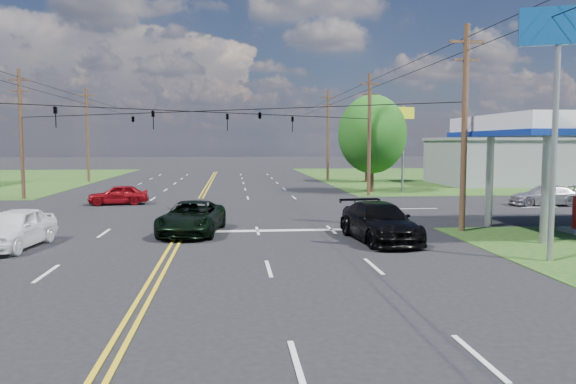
{
  "coord_description": "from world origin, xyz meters",
  "views": [
    {
      "loc": [
        2.33,
        -22.0,
        4.09
      ],
      "look_at": [
        5.14,
        6.0,
        1.66
      ],
      "focal_mm": 35.0,
      "sensor_mm": 36.0,
      "label": 1
    }
  ],
  "objects": [
    {
      "name": "suv_black",
      "position": [
        8.5,
        0.88,
        0.8
      ],
      "size": [
        2.82,
        5.74,
        1.6
      ],
      "primitive_type": "imported",
      "rotation": [
        0.0,
        0.0,
        0.11
      ],
      "color": "black",
      "rests_on": "ground"
    },
    {
      "name": "pole_ne",
      "position": [
        13.0,
        21.0,
        4.92
      ],
      "size": [
        1.6,
        0.28,
        9.5
      ],
      "color": "#402A1B",
      "rests_on": "ground"
    },
    {
      "name": "tree_right_a",
      "position": [
        14.0,
        24.0,
        4.87
      ],
      "size": [
        5.7,
        5.7,
        8.18
      ],
      "color": "#402A1B",
      "rests_on": "ground"
    },
    {
      "name": "retail_ne",
      "position": [
        30.0,
        32.0,
        2.2
      ],
      "size": [
        14.0,
        10.0,
        4.4
      ],
      "primitive_type": "cube",
      "color": "gray",
      "rests_on": "ground"
    },
    {
      "name": "stop_bar",
      "position": [
        5.0,
        4.0,
        0.0
      ],
      "size": [
        10.0,
        0.5,
        0.02
      ],
      "primitive_type": "cube",
      "color": "silver",
      "rests_on": "ground"
    },
    {
      "name": "tree_far_r",
      "position": [
        34.0,
        42.0,
        4.54
      ],
      "size": [
        5.32,
        5.32,
        7.63
      ],
      "color": "#402A1B",
      "rests_on": "ground"
    },
    {
      "name": "pole_se",
      "position": [
        13.0,
        3.0,
        4.92
      ],
      "size": [
        1.6,
        0.28,
        9.5
      ],
      "color": "#402A1B",
      "rests_on": "ground"
    },
    {
      "name": "polesign_se",
      "position": [
        13.28,
        -3.83,
        6.9
      ],
      "size": [
        2.46,
        1.12,
        8.66
      ],
      "color": "#A5A5AA",
      "rests_on": "ground"
    },
    {
      "name": "pole_left_far",
      "position": [
        -13.0,
        40.0,
        5.17
      ],
      "size": [
        1.6,
        0.28,
        10.0
      ],
      "color": "#402A1B",
      "rests_on": "ground"
    },
    {
      "name": "span_wire_signals",
      "position": [
        0.0,
        12.0,
        6.0
      ],
      "size": [
        26.0,
        18.0,
        1.13
      ],
      "color": "black",
      "rests_on": "ground"
    },
    {
      "name": "pole_nw",
      "position": [
        -13.0,
        21.0,
        4.92
      ],
      "size": [
        1.6,
        0.28,
        9.5
      ],
      "color": "#402A1B",
      "rests_on": "ground"
    },
    {
      "name": "pickup_white",
      "position": [
        -6.18,
        0.69,
        0.78
      ],
      "size": [
        2.34,
        4.78,
        1.57
      ],
      "primitive_type": "imported",
      "rotation": [
        0.0,
        0.0,
        -0.11
      ],
      "color": "white",
      "rests_on": "ground"
    },
    {
      "name": "power_lines",
      "position": [
        0.0,
        10.0,
        8.6
      ],
      "size": [
        26.04,
        100.0,
        0.64
      ],
      "color": "black",
      "rests_on": "ground"
    },
    {
      "name": "pickup_dkgreen",
      "position": [
        0.5,
        3.5,
        0.74
      ],
      "size": [
        3.15,
        5.61,
        1.48
      ],
      "primitive_type": "imported",
      "rotation": [
        0.0,
        0.0,
        -0.13
      ],
      "color": "black",
      "rests_on": "ground"
    },
    {
      "name": "grass_ne",
      "position": [
        35.0,
        44.0,
        0.0
      ],
      "size": [
        46.0,
        48.0,
        0.03
      ],
      "primitive_type": "cube",
      "color": "#204315",
      "rests_on": "ground"
    },
    {
      "name": "tree_right_b",
      "position": [
        16.5,
        36.0,
        4.22
      ],
      "size": [
        4.94,
        4.94,
        7.09
      ],
      "color": "#402A1B",
      "rests_on": "ground"
    },
    {
      "name": "polesign_ne",
      "position": [
        17.0,
        25.14,
        5.59
      ],
      "size": [
        2.0,
        0.76,
        7.31
      ],
      "color": "#A5A5AA",
      "rests_on": "ground"
    },
    {
      "name": "pole_right_far",
      "position": [
        13.0,
        40.0,
        5.17
      ],
      "size": [
        1.6,
        0.28,
        10.0
      ],
      "color": "#402A1B",
      "rests_on": "ground"
    },
    {
      "name": "ground",
      "position": [
        0.0,
        12.0,
        0.0
      ],
      "size": [
        280.0,
        280.0,
        0.0
      ],
      "primitive_type": "plane",
      "color": "black",
      "rests_on": "ground"
    },
    {
      "name": "sedan_red",
      "position": [
        -5.28,
        16.4,
        0.67
      ],
      "size": [
        4.1,
        2.05,
        1.34
      ],
      "primitive_type": "imported",
      "rotation": [
        0.0,
        0.0,
        -1.45
      ],
      "color": "maroon",
      "rests_on": "ground"
    },
    {
      "name": "sedan_far",
      "position": [
        22.89,
        13.0,
        0.67
      ],
      "size": [
        4.71,
        2.13,
        1.34
      ],
      "primitive_type": "imported",
      "rotation": [
        0.0,
        0.0,
        -1.63
      ],
      "color": "#B5B4B9",
      "rests_on": "ground"
    }
  ]
}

